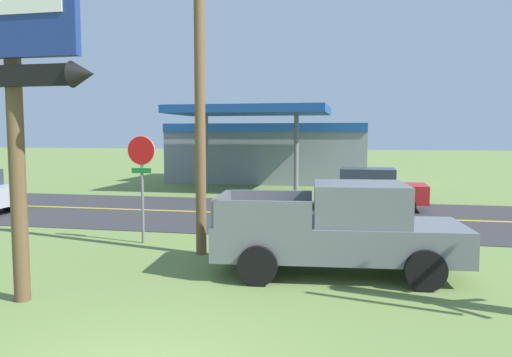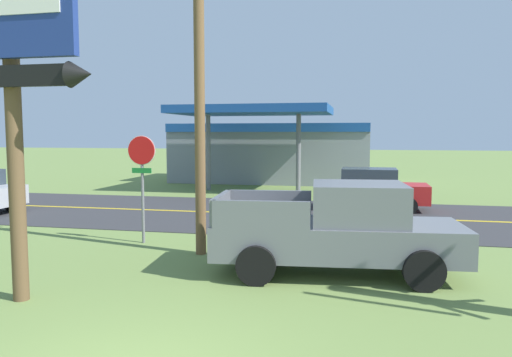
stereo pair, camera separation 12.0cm
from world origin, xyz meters
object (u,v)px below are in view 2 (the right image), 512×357
gas_station (272,150)px  car_red_mid_lane (372,189)px  stop_sign (142,170)px  utility_pole (199,64)px  motel_sign (9,42)px  pickup_grey_parked_on_lawn (340,230)px

gas_station → car_red_mid_lane: (5.99, -10.90, -1.11)m
stop_sign → utility_pole: utility_pole is taller
motel_sign → utility_pole: utility_pole is taller
stop_sign → pickup_grey_parked_on_lawn: (5.43, -1.96, -1.06)m
pickup_grey_parked_on_lawn → car_red_mid_lane: (0.82, 9.42, -0.13)m
gas_station → stop_sign: bearing=-90.8°
car_red_mid_lane → gas_station: bearing=118.8°
stop_sign → car_red_mid_lane: stop_sign is taller
motel_sign → gas_station: bearing=89.2°
utility_pole → pickup_grey_parked_on_lawn: (3.47, -1.10, -3.71)m
utility_pole → car_red_mid_lane: utility_pole is taller
utility_pole → car_red_mid_lane: size_ratio=2.09×
motel_sign → car_red_mid_lane: size_ratio=1.58×
stop_sign → pickup_grey_parked_on_lawn: 5.87m
motel_sign → gas_station: (0.32, 23.34, -2.61)m
gas_station → car_red_mid_lane: 12.49m
motel_sign → stop_sign: motel_sign is taller
pickup_grey_parked_on_lawn → car_red_mid_lane: bearing=85.0°
motel_sign → utility_pole: bearing=63.8°
gas_station → utility_pole: bearing=-84.9°
pickup_grey_parked_on_lawn → car_red_mid_lane: 9.45m
motel_sign → car_red_mid_lane: motel_sign is taller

